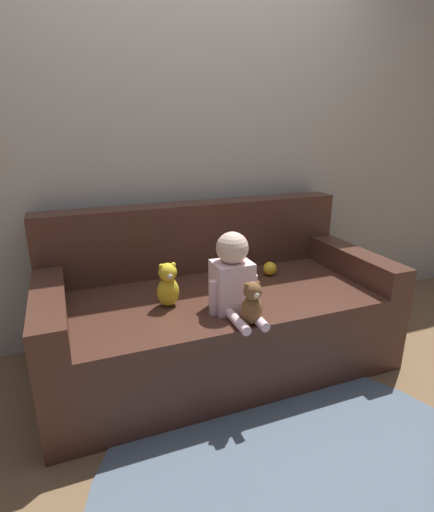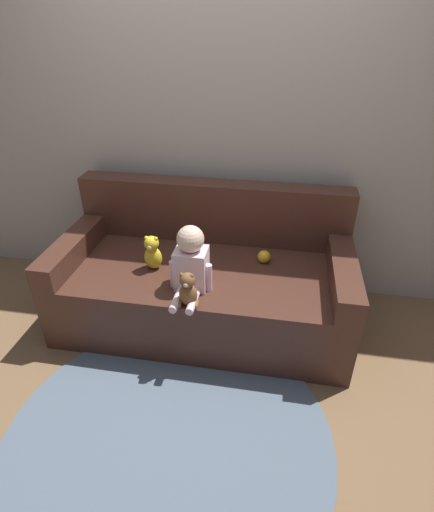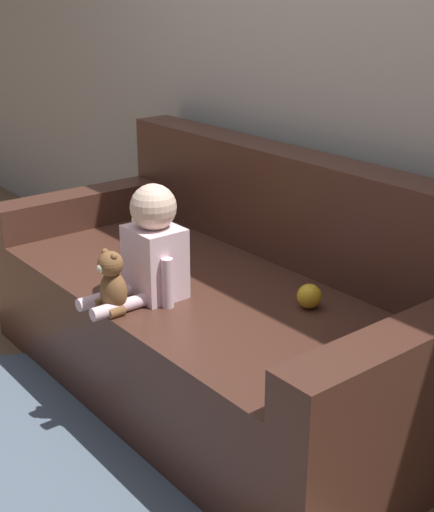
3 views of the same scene
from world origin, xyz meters
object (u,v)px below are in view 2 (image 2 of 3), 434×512
object	(u,v)px
teddy_bear_brown	(187,290)
person_baby	(191,262)
plush_toy_side	(153,253)
couch	(205,279)
toy_ball	(264,257)

from	to	relation	value
teddy_bear_brown	person_baby	bearing A→B (deg)	96.00
teddy_bear_brown	plush_toy_side	bearing A→B (deg)	132.59
couch	teddy_bear_brown	bearing A→B (deg)	-90.38
person_baby	plush_toy_side	bearing A→B (deg)	150.90
couch	teddy_bear_brown	xyz separation A→B (m)	(-0.00, -0.49, 0.26)
couch	toy_ball	size ratio (longest dim) A/B	22.64
plush_toy_side	toy_ball	bearing A→B (deg)	15.80
couch	plush_toy_side	world-z (taller)	couch
plush_toy_side	person_baby	bearing A→B (deg)	-29.10
couch	plush_toy_side	xyz separation A→B (m)	(-0.32, -0.15, 0.28)
person_baby	plush_toy_side	world-z (taller)	person_baby
person_baby	couch	bearing A→B (deg)	85.98
couch	teddy_bear_brown	world-z (taller)	couch
teddy_bear_brown	toy_ball	size ratio (longest dim) A/B	2.55
teddy_bear_brown	plush_toy_side	size ratio (longest dim) A/B	0.91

